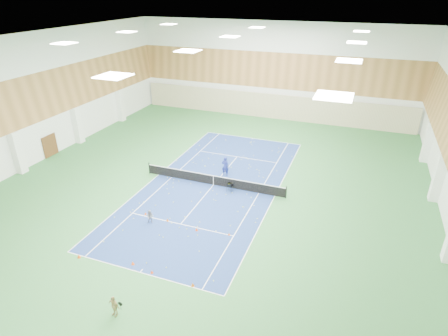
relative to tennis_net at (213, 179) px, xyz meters
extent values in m
plane|color=#2E6D35|center=(0.00, 0.00, -0.55)|extent=(40.00, 40.00, 0.00)
cube|color=navy|center=(0.00, 0.00, -0.55)|extent=(10.97, 23.77, 0.01)
cube|color=#C6B793|center=(0.00, 19.75, 1.05)|extent=(35.40, 0.16, 3.20)
cube|color=#593319|center=(-17.92, 0.00, 0.55)|extent=(0.08, 1.80, 2.20)
imported|color=navy|center=(0.33, 2.06, 0.40)|extent=(0.70, 0.46, 1.90)
imported|color=gray|center=(-2.14, -6.99, -0.02)|extent=(0.61, 0.54, 1.05)
imported|color=tan|center=(0.53, -15.14, 0.08)|extent=(0.79, 0.44, 1.27)
cone|color=#FF4E0D|center=(-3.08, -6.19, -0.45)|extent=(0.19, 0.19, 0.20)
cone|color=#E2610B|center=(-1.09, -6.37, -0.44)|extent=(0.20, 0.20, 0.22)
cone|color=#F5410C|center=(1.43, -6.70, -0.43)|extent=(0.22, 0.22, 0.25)
cone|color=#FF5C0D|center=(3.77, -6.39, -0.46)|extent=(0.17, 0.17, 0.19)
cone|color=#F7480D|center=(-4.42, -12.06, -0.42)|extent=(0.23, 0.23, 0.25)
cone|color=#FF4D0D|center=(-0.81, -11.41, -0.43)|extent=(0.22, 0.22, 0.24)
cone|color=#FF440D|center=(0.71, -11.67, -0.44)|extent=(0.19, 0.19, 0.21)
cone|color=#D65E0B|center=(3.49, -11.79, -0.43)|extent=(0.22, 0.22, 0.25)
camera|label=1|loc=(11.02, -26.58, 15.16)|focal=30.00mm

